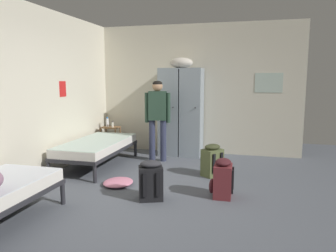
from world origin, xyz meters
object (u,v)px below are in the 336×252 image
person_traveler (158,113)px  backpack_maroon (222,179)px  clothes_pile_pink (118,182)px  backpack_olive (212,161)px  locker_bank (181,110)px  bed_left_rear (97,146)px  lotion_bottle (112,125)px  backpack_black (151,181)px  water_bottle (107,122)px  shelf_unit (111,137)px

person_traveler → backpack_maroon: 2.32m
clothes_pile_pink → backpack_olive: bearing=32.2°
locker_bank → clothes_pile_pink: bearing=-102.9°
person_traveler → bed_left_rear: bearing=-146.6°
locker_bank → lotion_bottle: size_ratio=15.17×
backpack_olive → backpack_black: size_ratio=1.00×
bed_left_rear → person_traveler: size_ratio=1.19×
backpack_olive → water_bottle: bearing=153.6°
person_traveler → backpack_black: (0.49, -2.02, -0.70)m
bed_left_rear → backpack_olive: bearing=-1.8°
backpack_olive → person_traveler: bearing=148.2°
locker_bank → backpack_maroon: (1.10, -2.34, -0.71)m
backpack_maroon → water_bottle: bearing=141.4°
locker_bank → shelf_unit: (-1.57, -0.16, -0.62)m
shelf_unit → bed_left_rear: 1.18m
locker_bank → shelf_unit: 1.70m
locker_bank → backpack_maroon: size_ratio=3.76×
backpack_olive → clothes_pile_pink: backpack_olive is taller
lotion_bottle → backpack_black: bearing=-56.0°
locker_bank → backpack_maroon: locker_bank is taller
person_traveler → lotion_bottle: person_traveler is taller
shelf_unit → bed_left_rear: (0.25, -1.15, 0.04)m
bed_left_rear → backpack_black: (1.49, -1.36, -0.12)m
water_bottle → clothes_pile_pink: water_bottle is taller
person_traveler → lotion_bottle: size_ratio=11.69×
water_bottle → backpack_maroon: size_ratio=0.39×
bed_left_rear → backpack_maroon: 2.63m
lotion_bottle → water_bottle: bearing=158.2°
locker_bank → backpack_black: bearing=-86.5°
bed_left_rear → water_bottle: 1.25m
backpack_maroon → clothes_pile_pink: bearing=176.0°
bed_left_rear → backpack_maroon: backpack_maroon is taller
locker_bank → backpack_black: (0.16, -2.67, -0.71)m
shelf_unit → bed_left_rear: shelf_unit is taller
person_traveler → water_bottle: (-1.32, 0.52, -0.30)m
backpack_olive → backpack_black: (-0.67, -1.29, 0.00)m
bed_left_rear → backpack_black: bearing=-42.5°
backpack_olive → backpack_maroon: bearing=-74.8°
water_bottle → backpack_black: (1.82, -2.53, -0.41)m
water_bottle → lotion_bottle: bearing=-21.8°
backpack_olive → shelf_unit: bearing=153.2°
backpack_olive → backpack_maroon: 1.00m
backpack_olive → backpack_black: bearing=-117.4°
locker_bank → clothes_pile_pink: (-0.51, -2.22, -0.93)m
bed_left_rear → shelf_unit: bearing=102.3°
bed_left_rear → backpack_olive: size_ratio=3.45×
backpack_maroon → person_traveler: bearing=130.3°
backpack_olive → clothes_pile_pink: (-1.35, -0.85, -0.22)m
person_traveler → locker_bank: bearing=63.1°
locker_bank → backpack_olive: locker_bank is taller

